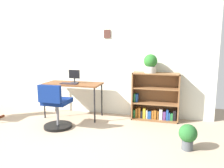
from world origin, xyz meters
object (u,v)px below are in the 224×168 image
Objects in this scene: keyboard at (69,83)px; potted_plant_on_shelf at (150,63)px; potted_plant_floor at (188,135)px; bookshelf_low at (155,100)px; desk at (73,86)px; monitor at (74,77)px; office_chair at (56,109)px.

potted_plant_on_shelf is (1.60, 0.34, 0.42)m from keyboard.
keyboard is at bearing -167.92° from potted_plant_on_shelf.
bookshelf_low is at bearing 114.53° from potted_plant_floor.
bookshelf_low is at bearing 9.54° from desk.
keyboard is 1.69m from potted_plant_on_shelf.
bookshelf_low is (1.67, 0.28, -0.26)m from desk.
monitor is 0.90m from office_chair.
potted_plant_floor is (2.23, -1.03, -0.64)m from monitor.
potted_plant_on_shelf is at bearing -151.23° from bookshelf_low.
desk is at bearing 74.66° from keyboard.
potted_plant_floor is (0.58, -1.27, -0.20)m from bookshelf_low.
office_chair is 2.19× the size of potted_plant_floor.
bookshelf_low is 0.75m from potted_plant_on_shelf.
bookshelf_low is (1.69, 1.00, 0.05)m from office_chair.
desk is at bearing 88.48° from office_chair.
bookshelf_low is 1.41m from potted_plant_floor.
potted_plant_on_shelf is at bearing 6.67° from monitor.
office_chair is 2.01m from potted_plant_on_shelf.
bookshelf_low is 2.63× the size of potted_plant_on_shelf.
keyboard reaches higher than potted_plant_floor.
monitor is 0.28× the size of bookshelf_low.
potted_plant_on_shelf reaches higher than potted_plant_floor.
keyboard is at bearing -105.34° from desk.
office_chair is 0.87× the size of bookshelf_low.
keyboard is 2.50m from potted_plant_floor.
keyboard is 0.93× the size of potted_plant_floor.
potted_plant_floor is (2.27, -0.27, -0.15)m from office_chair.
monitor is at bearing -171.81° from bookshelf_low.
bookshelf_low is (1.66, 0.24, -0.45)m from monitor.
monitor is at bearing 69.03° from desk.
potted_plant_on_shelf is (1.55, 0.18, 0.30)m from monitor.
monitor is 0.71× the size of potted_plant_floor.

